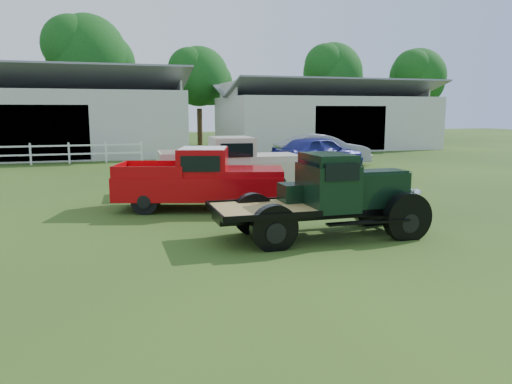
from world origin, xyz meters
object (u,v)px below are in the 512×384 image
object	(u,v)px
white_pickup	(229,165)
misc_car_blue	(319,153)
vintage_flatbed	(323,196)
misc_car_grey	(322,150)
red_pickup	(200,178)

from	to	relation	value
white_pickup	misc_car_blue	size ratio (longest dim) A/B	1.05
vintage_flatbed	misc_car_grey	distance (m)	15.78
red_pickup	white_pickup	distance (m)	3.47
red_pickup	misc_car_blue	distance (m)	11.27
vintage_flatbed	misc_car_grey	xyz separation A→B (m)	(6.58, 14.34, -0.14)
vintage_flatbed	misc_car_grey	bearing A→B (deg)	65.99
misc_car_blue	misc_car_grey	size ratio (longest dim) A/B	0.99
vintage_flatbed	misc_car_grey	world-z (taller)	vintage_flatbed
misc_car_blue	red_pickup	bearing A→B (deg)	117.58
misc_car_grey	misc_car_blue	bearing A→B (deg)	154.52
white_pickup	misc_car_grey	bearing A→B (deg)	48.44
red_pickup	misc_car_grey	world-z (taller)	red_pickup
red_pickup	misc_car_grey	xyz separation A→B (m)	(8.70, 10.13, -0.10)
vintage_flatbed	red_pickup	size ratio (longest dim) A/B	0.96
misc_car_blue	misc_car_grey	bearing A→B (deg)	-49.23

